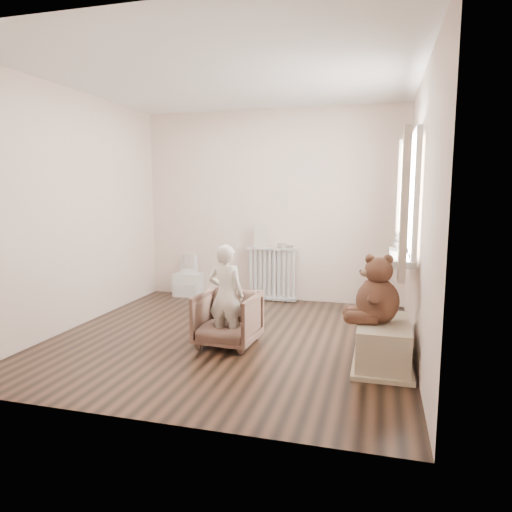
% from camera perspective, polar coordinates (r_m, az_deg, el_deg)
% --- Properties ---
extents(floor, '(3.60, 3.60, 0.01)m').
position_cam_1_polar(floor, '(4.82, -3.18, -10.13)').
color(floor, black).
rests_on(floor, ground).
extents(ceiling, '(3.60, 3.60, 0.01)m').
position_cam_1_polar(ceiling, '(4.71, -3.44, 21.51)').
color(ceiling, white).
rests_on(ceiling, ground).
extents(back_wall, '(3.60, 0.02, 2.60)m').
position_cam_1_polar(back_wall, '(6.32, 1.92, 6.24)').
color(back_wall, white).
rests_on(back_wall, ground).
extents(front_wall, '(3.60, 0.02, 2.60)m').
position_cam_1_polar(front_wall, '(2.94, -14.55, 3.74)').
color(front_wall, white).
rests_on(front_wall, ground).
extents(left_wall, '(0.02, 3.60, 2.60)m').
position_cam_1_polar(left_wall, '(5.43, -21.70, 5.35)').
color(left_wall, white).
rests_on(left_wall, ground).
extents(right_wall, '(0.02, 3.60, 2.60)m').
position_cam_1_polar(right_wall, '(4.36, 19.83, 4.88)').
color(right_wall, white).
rests_on(right_wall, ground).
extents(window, '(0.03, 0.90, 1.10)m').
position_cam_1_polar(window, '(4.65, 19.14, 6.94)').
color(window, white).
rests_on(window, right_wall).
extents(window_sill, '(0.22, 1.10, 0.06)m').
position_cam_1_polar(window_sill, '(4.69, 17.71, -0.10)').
color(window_sill, silver).
rests_on(window_sill, right_wall).
extents(curtain_left, '(0.06, 0.26, 1.30)m').
position_cam_1_polar(curtain_left, '(4.08, 18.07, 6.04)').
color(curtain_left, '#BCAB94').
rests_on(curtain_left, right_wall).
extents(curtain_right, '(0.06, 0.26, 1.30)m').
position_cam_1_polar(curtain_right, '(5.22, 17.49, 6.44)').
color(curtain_right, '#BCAB94').
rests_on(curtain_right, right_wall).
extents(radiator, '(0.70, 0.13, 0.74)m').
position_cam_1_polar(radiator, '(6.29, 1.97, -2.12)').
color(radiator, silver).
rests_on(radiator, floor).
extents(paper_doll, '(0.18, 0.02, 0.30)m').
position_cam_1_polar(paper_doll, '(6.26, 0.53, 2.48)').
color(paper_doll, beige).
rests_on(paper_doll, radiator).
extents(tin_a, '(0.10, 0.10, 0.06)m').
position_cam_1_polar(tin_a, '(6.20, 3.20, 1.30)').
color(tin_a, '#A59E8C').
rests_on(tin_a, radiator).
extents(tin_b, '(0.08, 0.08, 0.05)m').
position_cam_1_polar(tin_b, '(6.18, 4.28, 1.19)').
color(tin_b, '#A59E8C').
rests_on(tin_b, radiator).
extents(toy_vanity, '(0.38, 0.27, 0.60)m').
position_cam_1_polar(toy_vanity, '(6.67, -8.48, -2.62)').
color(toy_vanity, silver).
rests_on(toy_vanity, floor).
extents(armchair, '(0.60, 0.62, 0.53)m').
position_cam_1_polar(armchair, '(4.53, -3.54, -7.87)').
color(armchair, brown).
rests_on(armchair, floor).
extents(child, '(0.38, 0.26, 0.99)m').
position_cam_1_polar(child, '(4.42, -3.78, -4.92)').
color(child, white).
rests_on(child, armchair).
extents(toy_bench, '(0.43, 0.82, 0.39)m').
position_cam_1_polar(toy_bench, '(4.21, 15.59, -10.33)').
color(toy_bench, '#C0B392').
rests_on(toy_bench, floor).
extents(teddy_bear, '(0.51, 0.42, 0.58)m').
position_cam_1_polar(teddy_bear, '(4.06, 15.00, -4.10)').
color(teddy_bear, '#3C2317').
rests_on(teddy_bear, toy_bench).
extents(plush_cat, '(0.15, 0.24, 0.20)m').
position_cam_1_polar(plush_cat, '(4.97, 17.52, 1.87)').
color(plush_cat, '#70665C').
rests_on(plush_cat, window_sill).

